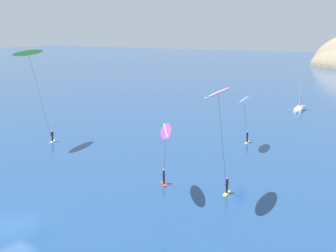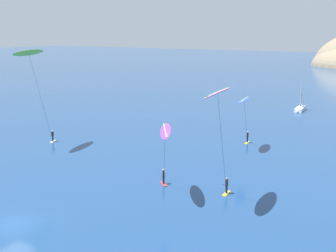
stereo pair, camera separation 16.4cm
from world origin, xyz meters
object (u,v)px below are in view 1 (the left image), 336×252
(kitesurfer_pink, at_px, (219,100))
(kitesurfer_lime, at_px, (30,59))
(sailboat_near, at_px, (299,108))
(kitesurfer_purple, at_px, (166,135))
(kitesurfer_blue, at_px, (244,104))

(kitesurfer_pink, bearing_deg, kitesurfer_lime, 169.90)
(sailboat_near, height_order, kitesurfer_purple, kitesurfer_purple)
(kitesurfer_blue, bearing_deg, kitesurfer_pink, -76.10)
(kitesurfer_purple, relative_size, kitesurfer_pink, 0.65)
(kitesurfer_pink, xyz_separation_m, kitesurfer_lime, (-29.08, 5.18, 2.20))
(kitesurfer_lime, relative_size, kitesurfer_blue, 1.87)
(sailboat_near, distance_m, kitesurfer_lime, 53.42)
(sailboat_near, xyz_separation_m, kitesurfer_lime, (-24.08, -46.27, 11.53))
(sailboat_near, relative_size, kitesurfer_blue, 0.82)
(kitesurfer_purple, bearing_deg, kitesurfer_pink, 4.25)
(kitesurfer_purple, distance_m, kitesurfer_lime, 25.27)
(kitesurfer_blue, bearing_deg, kitesurfer_purple, -91.05)
(sailboat_near, relative_size, kitesurfer_pink, 0.54)
(kitesurfer_pink, bearing_deg, kitesurfer_blue, 103.90)
(kitesurfer_blue, bearing_deg, sailboat_near, 90.35)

